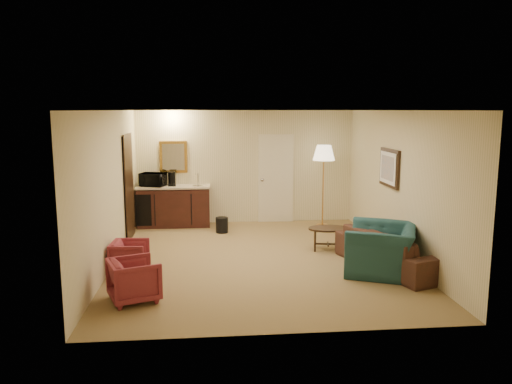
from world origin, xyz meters
The scene contains 12 objects.
ground centered at (0.00, 0.00, 0.00)m, with size 6.00×6.00×0.00m, color olive.
room_walls centered at (-0.10, 0.77, 1.72)m, with size 5.02×6.01×2.61m.
wetbar_cabinet centered at (-1.65, 2.72, 0.46)m, with size 1.64×0.58×0.92m, color #381611.
sofa centered at (2.15, -0.70, 0.42)m, with size 2.14×0.62×0.84m, color black.
teal_armchair centered at (1.90, -0.90, 0.52)m, with size 1.19×0.77×1.04m, color #204950.
rose_chair_near centered at (-2.15, -0.52, 0.29)m, with size 0.56×0.52×0.58m, color maroon.
rose_chair_far centered at (-1.90, -1.77, 0.33)m, with size 0.63×0.59×0.65m, color maroon.
coffee_table centered at (1.36, 0.46, 0.22)m, with size 0.75×0.51×0.43m, color black.
floor_lamp centered at (1.70, 2.40, 0.92)m, with size 0.49×0.49×1.85m, color gold.
waste_bin centered at (-0.59, 2.00, 0.17)m, with size 0.26×0.26×0.33m, color black.
microwave centered at (-2.10, 2.73, 1.10)m, with size 0.54×0.30×0.37m, color black.
coffee_maker centered at (-1.68, 2.73, 1.08)m, with size 0.17×0.17×0.32m, color black.
Camera 1 is at (-0.86, -8.47, 2.61)m, focal length 35.00 mm.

